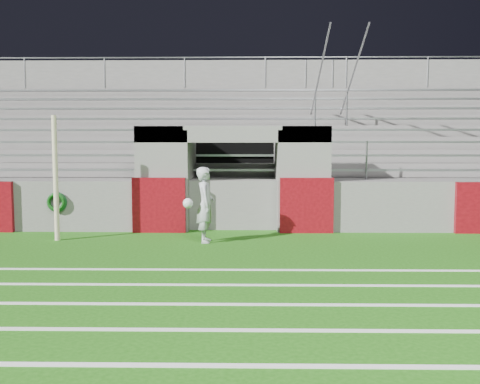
{
  "coord_description": "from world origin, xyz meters",
  "views": [
    {
      "loc": [
        0.4,
        -9.99,
        2.13
      ],
      "look_at": [
        0.2,
        1.8,
        1.1
      ],
      "focal_mm": 40.0,
      "sensor_mm": 36.0,
      "label": 1
    }
  ],
  "objects": [
    {
      "name": "field_post",
      "position": [
        -3.92,
        1.82,
        1.4
      ],
      "size": [
        0.11,
        0.11,
        2.8
      ],
      "primitive_type": "cylinder",
      "color": "beige",
      "rests_on": "ground"
    },
    {
      "name": "field_markings",
      "position": [
        0.0,
        -5.0,
        0.01
      ],
      "size": [
        28.0,
        8.09,
        0.01
      ],
      "color": "white",
      "rests_on": "ground"
    },
    {
      "name": "goalkeeper_with_ball",
      "position": [
        -0.56,
        1.64,
        0.83
      ],
      "size": [
        0.69,
        0.63,
        1.66
      ],
      "color": "#ACAFB6",
      "rests_on": "ground"
    },
    {
      "name": "stadium_structure",
      "position": [
        0.0,
        7.97,
        1.49
      ],
      "size": [
        26.0,
        8.48,
        5.42
      ],
      "color": "#63615E",
      "rests_on": "ground"
    },
    {
      "name": "hose_coil",
      "position": [
        -4.31,
        2.93,
        0.75
      ],
      "size": [
        0.5,
        0.14,
        0.5
      ],
      "color": "#0D4219",
      "rests_on": "ground"
    },
    {
      "name": "ground",
      "position": [
        0.0,
        0.0,
        0.0
      ],
      "size": [
        90.0,
        90.0,
        0.0
      ],
      "primitive_type": "plane",
      "color": "#1A550E",
      "rests_on": "ground"
    }
  ]
}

